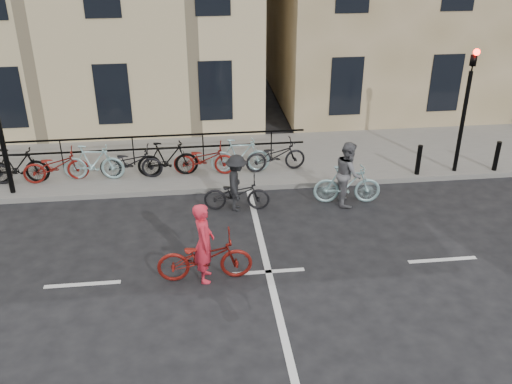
{
  "coord_description": "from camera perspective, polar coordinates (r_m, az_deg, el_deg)",
  "views": [
    {
      "loc": [
        -1.5,
        -10.31,
        7.21
      ],
      "look_at": [
        -0.07,
        1.75,
        1.1
      ],
      "focal_mm": 40.0,
      "sensor_mm": 36.0,
      "label": 1
    }
  ],
  "objects": [
    {
      "name": "sidewalk",
      "position": [
        17.98,
        -14.2,
        2.46
      ],
      "size": [
        46.0,
        4.0,
        0.15
      ],
      "primitive_type": "cube",
      "color": "slate",
      "rests_on": "ground"
    },
    {
      "name": "parked_bikes",
      "position": [
        16.79,
        -12.39,
        3.03
      ],
      "size": [
        10.4,
        1.23,
        1.05
      ],
      "color": "black",
      "rests_on": "sidewalk"
    },
    {
      "name": "cyclist_grey",
      "position": [
        15.37,
        9.14,
        1.31
      ],
      "size": [
        1.85,
        0.91,
        1.75
      ],
      "rotation": [
        0.0,
        0.0,
        1.47
      ],
      "color": "#94BEC1",
      "rests_on": "ground"
    },
    {
      "name": "bollard_east",
      "position": [
        17.26,
        15.95,
        3.11
      ],
      "size": [
        0.14,
        0.14,
        0.9
      ],
      "primitive_type": "cylinder",
      "color": "black",
      "rests_on": "sidewalk"
    },
    {
      "name": "traffic_light",
      "position": [
        17.22,
        20.36,
        9.01
      ],
      "size": [
        0.18,
        0.3,
        3.9
      ],
      "color": "black",
      "rests_on": "sidewalk"
    },
    {
      "name": "ground",
      "position": [
        12.67,
        1.25,
        -7.99
      ],
      "size": [
        120.0,
        120.0,
        0.0
      ],
      "primitive_type": "plane",
      "color": "black",
      "rests_on": "ground"
    },
    {
      "name": "cyclist_dark",
      "position": [
        14.89,
        -1.95,
        0.35
      ],
      "size": [
        1.78,
        1.05,
        1.54
      ],
      "rotation": [
        0.0,
        0.0,
        1.47
      ],
      "color": "black",
      "rests_on": "ground"
    },
    {
      "name": "bollard_west",
      "position": [
        18.3,
        22.94,
        3.34
      ],
      "size": [
        0.14,
        0.14,
        0.9
      ],
      "primitive_type": "cylinder",
      "color": "black",
      "rests_on": "sidewalk"
    },
    {
      "name": "cyclist_pink",
      "position": [
        12.17,
        -5.17,
        -6.17
      ],
      "size": [
        2.03,
        0.72,
        1.81
      ],
      "rotation": [
        0.0,
        0.0,
        1.57
      ],
      "color": "maroon",
      "rests_on": "ground"
    }
  ]
}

